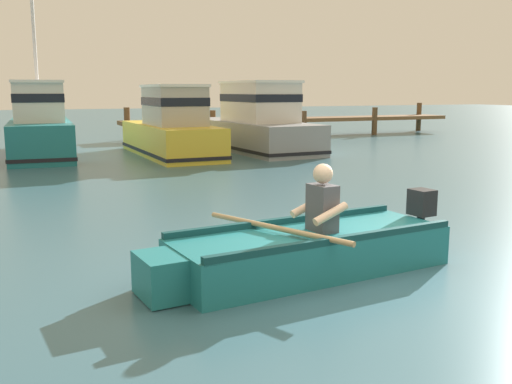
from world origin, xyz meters
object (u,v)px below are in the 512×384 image
(moored_boat_teal, at_px, (40,128))
(moored_boat_yellow, at_px, (172,130))
(rowboat_with_person, at_px, (305,250))
(moored_boat_grey, at_px, (254,125))

(moored_boat_teal, relative_size, moored_boat_yellow, 1.08)
(rowboat_with_person, relative_size, moored_boat_teal, 0.62)
(rowboat_with_person, xyz_separation_m, moored_boat_teal, (-1.98, 13.13, 0.60))
(rowboat_with_person, distance_m, moored_boat_yellow, 11.88)
(rowboat_with_person, relative_size, moored_boat_grey, 0.56)
(moored_boat_teal, bearing_deg, moored_boat_yellow, -20.67)
(rowboat_with_person, height_order, moored_boat_yellow, moored_boat_yellow)
(rowboat_with_person, height_order, moored_boat_teal, moored_boat_teal)
(moored_boat_teal, bearing_deg, moored_boat_grey, -7.14)
(moored_boat_teal, height_order, moored_boat_grey, moored_boat_teal)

